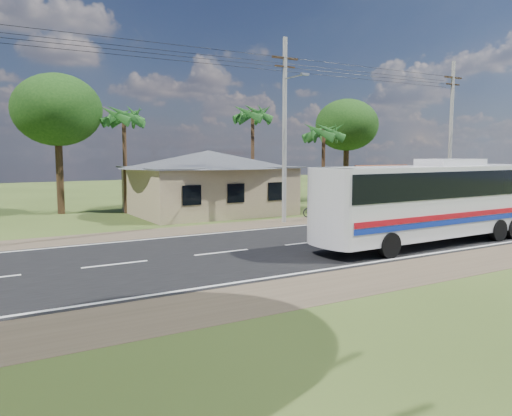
{
  "coord_description": "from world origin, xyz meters",
  "views": [
    {
      "loc": [
        -13.79,
        -18.68,
        4.21
      ],
      "look_at": [
        -2.22,
        1.0,
        1.69
      ],
      "focal_mm": 35.0,
      "sensor_mm": 36.0,
      "label": 1
    }
  ],
  "objects_px": {
    "coach_bus": "(435,196)",
    "motorcycle": "(316,210)",
    "person": "(338,206)",
    "waiting_shed": "(382,173)"
  },
  "relations": [
    {
      "from": "coach_bus",
      "to": "person",
      "type": "distance_m",
      "value": 10.27
    },
    {
      "from": "coach_bus",
      "to": "person",
      "type": "xyz_separation_m",
      "value": [
        2.46,
        9.85,
        -1.52
      ]
    },
    {
      "from": "coach_bus",
      "to": "motorcycle",
      "type": "relative_size",
      "value": 6.76
    },
    {
      "from": "coach_bus",
      "to": "motorcycle",
      "type": "distance_m",
      "value": 10.83
    },
    {
      "from": "person",
      "to": "coach_bus",
      "type": "bearing_deg",
      "value": 53.4
    },
    {
      "from": "waiting_shed",
      "to": "motorcycle",
      "type": "bearing_deg",
      "value": -172.19
    },
    {
      "from": "waiting_shed",
      "to": "coach_bus",
      "type": "height_order",
      "value": "coach_bus"
    },
    {
      "from": "coach_bus",
      "to": "motorcycle",
      "type": "xyz_separation_m",
      "value": [
        1.23,
        10.62,
        -1.76
      ]
    },
    {
      "from": "waiting_shed",
      "to": "motorcycle",
      "type": "relative_size",
      "value": 2.76
    },
    {
      "from": "coach_bus",
      "to": "person",
      "type": "relative_size",
      "value": 8.76
    }
  ]
}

